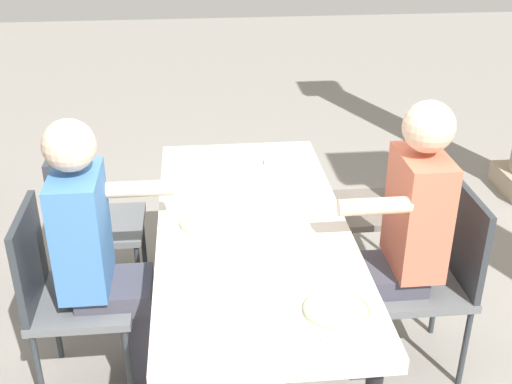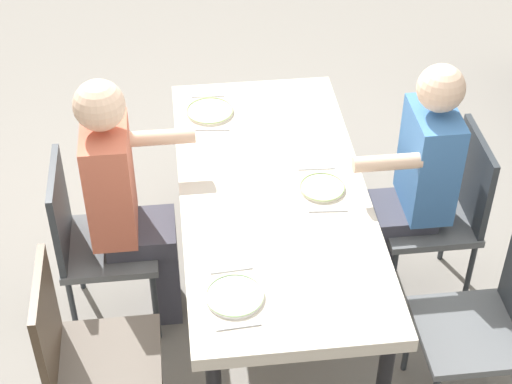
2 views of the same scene
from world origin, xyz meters
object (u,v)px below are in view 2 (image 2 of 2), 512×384
Objects in this scene: diner_woman_green at (126,199)px; diner_man_white at (413,181)px; plate_1 at (322,187)px; chair_mid_south at (444,206)px; plate_0 at (235,296)px; chair_west_south at (492,320)px; plate_2 at (210,111)px; chair_mid_north at (91,236)px; dining_table at (273,202)px; chair_west_north at (83,351)px.

diner_woman_green is 1.32m from diner_man_white.
diner_woman_green is 0.88m from plate_1.
diner_man_white is (-0.00, 0.17, 0.17)m from chair_mid_south.
plate_0 is 0.76m from plate_1.
plate_0 is at bearing 89.75° from chair_west_south.
plate_1 and plate_2 have the same top height.
diner_man_white is (-0.01, -1.32, -0.02)m from diner_woman_green.
plate_2 is (1.28, 0.00, -0.00)m from plate_0.
chair_mid_north is 4.44× the size of plate_1.
diner_man_white is at bearing -83.84° from dining_table.
chair_mid_north is at bearing -0.16° from chair_west_north.
diner_woman_green is (0.71, 1.49, 0.21)m from chair_west_south.
chair_west_south reaches higher than plate_1.
plate_0 is 0.97× the size of plate_2.
diner_woman_green is at bearing 89.89° from chair_mid_south.
chair_west_north reaches higher than chair_west_south.
plate_0 is (-0.70, -0.42, 0.06)m from diner_woman_green.
dining_table is 0.70m from plate_2.
dining_table is 2.04× the size of chair_west_south.
dining_table is 0.67m from plate_0.
plate_1 is at bearing 45.12° from chair_west_south.
plate_2 is at bearing -25.22° from chair_west_north.
plate_1 is at bearing 100.79° from diner_man_white.
plate_0 is at bearing -89.56° from chair_west_north.
chair_west_south is 0.75m from diner_man_white.
diner_man_white is at bearing 90.95° from chair_mid_south.
dining_table is at bearing -95.07° from chair_mid_north.
diner_man_white reaches higher than chair_west_south.
dining_table is 0.67m from diner_man_white.
plate_2 is at bearing 34.34° from plate_1.
diner_man_white is 5.55× the size of plate_2.
dining_table is 9.00× the size of plate_1.
chair_west_south reaches higher than plate_0.
plate_0 is (-0.70, 1.07, 0.24)m from chair_mid_south.
diner_woman_green reaches higher than plate_1.
chair_west_south is (-0.63, -0.84, -0.19)m from dining_table.
chair_mid_south is 0.70× the size of diner_man_white.
chair_west_north reaches higher than dining_table.
plate_0 is at bearing -139.18° from chair_mid_north.
plate_2 is (0.65, 0.24, 0.08)m from dining_table.
chair_west_south is 4.41× the size of plate_1.
plate_1 is at bearing -93.53° from dining_table.
chair_west_south is 0.68× the size of diner_man_white.
plate_0 reaches higher than dining_table.
plate_2 is (0.58, -0.60, 0.26)m from chair_mid_north.
dining_table is at bearing -160.04° from plate_2.
chair_mid_north is 3.82× the size of plate_2.
chair_west_south is at bearing -127.00° from dining_table.
chair_west_south is at bearing -166.00° from diner_man_white.
diner_woman_green reaches higher than plate_0.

